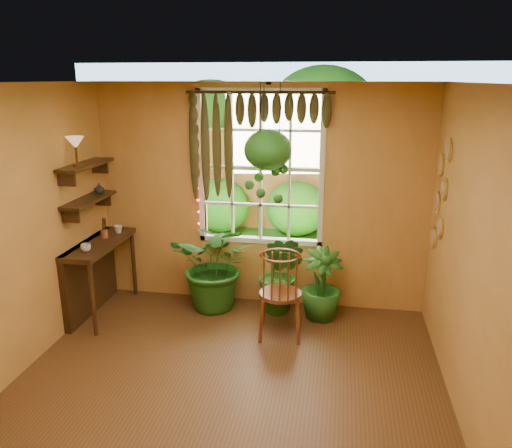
{
  "coord_description": "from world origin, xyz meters",
  "views": [
    {
      "loc": [
        0.95,
        -3.53,
        2.74
      ],
      "look_at": [
        0.14,
        1.15,
        1.34
      ],
      "focal_mm": 35.0,
      "sensor_mm": 36.0,
      "label": 1
    }
  ],
  "objects_px": {
    "windsor_chair": "(280,306)",
    "potted_plant_mid": "(281,274)",
    "counter_ledge": "(93,269)",
    "hanging_basket": "(268,155)",
    "potted_plant_left": "(217,265)"
  },
  "relations": [
    {
      "from": "potted_plant_mid",
      "to": "hanging_basket",
      "type": "height_order",
      "value": "hanging_basket"
    },
    {
      "from": "hanging_basket",
      "to": "windsor_chair",
      "type": "bearing_deg",
      "value": -67.98
    },
    {
      "from": "windsor_chair",
      "to": "potted_plant_left",
      "type": "distance_m",
      "value": 1.04
    },
    {
      "from": "windsor_chair",
      "to": "potted_plant_mid",
      "type": "distance_m",
      "value": 0.58
    },
    {
      "from": "potted_plant_mid",
      "to": "potted_plant_left",
      "type": "bearing_deg",
      "value": 178.9
    },
    {
      "from": "counter_ledge",
      "to": "potted_plant_mid",
      "type": "bearing_deg",
      "value": 8.6
    },
    {
      "from": "potted_plant_left",
      "to": "potted_plant_mid",
      "type": "relative_size",
      "value": 1.14
    },
    {
      "from": "windsor_chair",
      "to": "potted_plant_left",
      "type": "bearing_deg",
      "value": 141.27
    },
    {
      "from": "counter_ledge",
      "to": "potted_plant_mid",
      "type": "distance_m",
      "value": 2.24
    },
    {
      "from": "windsor_chair",
      "to": "hanging_basket",
      "type": "height_order",
      "value": "hanging_basket"
    },
    {
      "from": "potted_plant_left",
      "to": "counter_ledge",
      "type": "bearing_deg",
      "value": -166.22
    },
    {
      "from": "potted_plant_left",
      "to": "windsor_chair",
      "type": "bearing_deg",
      "value": -34.02
    },
    {
      "from": "counter_ledge",
      "to": "windsor_chair",
      "type": "xyz_separation_m",
      "value": [
        2.27,
        -0.22,
        -0.19
      ]
    },
    {
      "from": "counter_ledge",
      "to": "potted_plant_left",
      "type": "bearing_deg",
      "value": 13.78
    },
    {
      "from": "potted_plant_mid",
      "to": "windsor_chair",
      "type": "bearing_deg",
      "value": -83.93
    }
  ]
}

